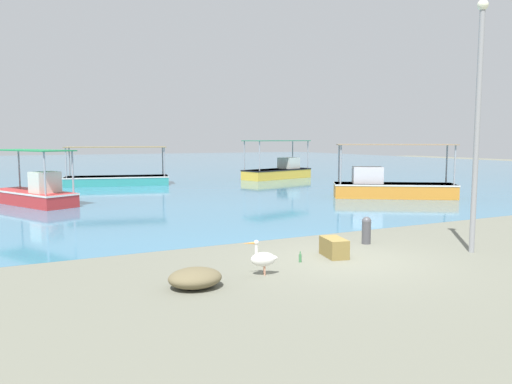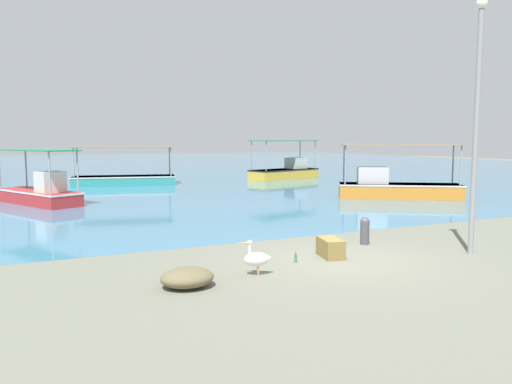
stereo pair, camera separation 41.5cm
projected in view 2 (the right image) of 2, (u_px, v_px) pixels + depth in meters
name	position (u px, v px, depth m)	size (l,w,h in m)	color
ground	(342.00, 260.00, 12.51)	(120.00, 120.00, 0.00)	slate
harbor_water	(94.00, 166.00, 55.74)	(110.00, 90.00, 0.00)	teal
fishing_boat_near_left	(395.00, 186.00, 25.60)	(6.11, 4.73, 2.76)	orange
fishing_boat_far_left	(124.00, 178.00, 32.94)	(6.87, 3.42, 2.53)	teal
fishing_boat_center	(40.00, 192.00, 23.24)	(3.74, 5.39, 2.53)	red
fishing_boat_far_right	(286.00, 170.00, 38.21)	(6.10, 3.50, 2.92)	gold
pelican	(256.00, 259.00, 11.07)	(0.80, 0.41, 0.80)	#E0997A
lamp_post	(477.00, 115.00, 12.82)	(0.28, 0.28, 6.55)	gray
mooring_bollard	(365.00, 230.00, 14.32)	(0.27, 0.27, 0.79)	#47474C
net_pile	(187.00, 278.00, 10.18)	(1.11, 0.94, 0.40)	brown
cargo_crate	(330.00, 248.00, 12.79)	(0.90, 0.48, 0.48)	olive
glass_bottle	(296.00, 258.00, 12.24)	(0.07, 0.07, 0.27)	#3F7F4C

